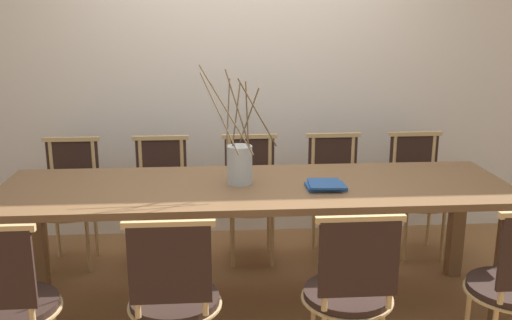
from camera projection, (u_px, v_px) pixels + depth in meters
ground_plane at (256, 305)px, 3.53m from camera, size 16.00×16.00×0.00m
wall_rear at (244, 33)px, 4.36m from camera, size 12.00×0.06×3.20m
dining_table at (256, 200)px, 3.36m from camera, size 2.98×0.87×0.78m
chair_near_leftend at (7, 300)px, 2.61m from camera, size 0.45×0.45×0.89m
chair_near_left at (174, 295)px, 2.67m from camera, size 0.45×0.45×0.89m
chair_near_center at (350, 288)px, 2.73m from camera, size 0.45×0.45×0.89m
chair_far_leftend at (71, 199)px, 4.03m from camera, size 0.45×0.45×0.89m
chair_far_left at (161, 197)px, 4.08m from camera, size 0.45×0.45×0.89m
chair_far_center at (251, 194)px, 4.12m from camera, size 0.45×0.45×0.89m
chair_far_right at (335, 193)px, 4.17m from camera, size 0.45×0.45×0.89m
chair_far_rightend at (418, 191)px, 4.21m from camera, size 0.45×0.45×0.89m
vase_centerpiece at (240, 163)px, 3.33m from camera, size 0.44×0.34×0.70m
book_stack at (325, 185)px, 3.26m from camera, size 0.23×0.21×0.03m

